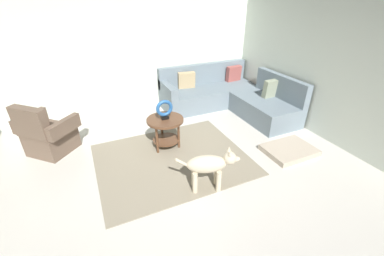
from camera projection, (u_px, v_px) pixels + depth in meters
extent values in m
cube|color=beige|center=(180.00, 193.00, 3.38)|extent=(6.00, 6.00, 0.10)
cube|color=silver|center=(124.00, 48.00, 5.06)|extent=(6.00, 0.12, 2.70)
cube|color=silver|center=(358.00, 66.00, 3.78)|extent=(0.12, 6.00, 2.70)
cube|color=gray|center=(172.00, 159.00, 3.97)|extent=(2.30, 1.90, 0.01)
cube|color=slate|center=(210.00, 96.00, 5.80)|extent=(2.20, 0.85, 0.42)
cube|color=slate|center=(203.00, 74.00, 5.88)|extent=(2.20, 0.14, 0.46)
cube|color=slate|center=(264.00, 109.00, 5.15)|extent=(0.85, 1.40, 0.42)
cube|color=slate|center=(281.00, 87.00, 5.07)|extent=(0.14, 1.40, 0.46)
cube|color=slate|center=(168.00, 89.00, 5.28)|extent=(0.16, 0.85, 0.22)
cube|color=#994C47|center=(234.00, 74.00, 6.06)|extent=(0.39, 0.18, 0.39)
cube|color=tan|center=(186.00, 81.00, 5.60)|extent=(0.40, 0.21, 0.39)
cube|color=gray|center=(272.00, 89.00, 5.12)|extent=(0.39, 0.17, 0.39)
cube|color=brown|center=(52.00, 140.00, 4.10)|extent=(0.85, 0.85, 0.40)
cube|color=brown|center=(30.00, 123.00, 3.68)|extent=(0.53, 0.52, 0.48)
cube|color=brown|center=(30.00, 120.00, 4.05)|extent=(0.49, 0.50, 0.22)
cube|color=brown|center=(64.00, 127.00, 3.85)|extent=(0.49, 0.50, 0.22)
cylinder|color=brown|center=(165.00, 120.00, 4.04)|extent=(0.60, 0.60, 0.04)
cylinder|color=brown|center=(166.00, 139.00, 4.21)|extent=(0.45, 0.45, 0.02)
cylinder|color=brown|center=(162.00, 129.00, 4.34)|extent=(0.04, 0.04, 0.50)
cylinder|color=brown|center=(157.00, 140.00, 4.01)|extent=(0.04, 0.04, 0.50)
cylinder|color=brown|center=(179.00, 135.00, 4.15)|extent=(0.04, 0.04, 0.50)
cube|color=black|center=(165.00, 117.00, 4.01)|extent=(0.12, 0.08, 0.05)
torus|color=#265999|center=(164.00, 108.00, 3.94)|extent=(0.28, 0.06, 0.28)
cube|color=#B2A38E|center=(289.00, 150.00, 4.12)|extent=(0.80, 0.60, 0.09)
cylinder|color=beige|center=(217.00, 175.00, 3.38)|extent=(0.07, 0.07, 0.32)
cylinder|color=beige|center=(219.00, 182.00, 3.26)|extent=(0.07, 0.07, 0.32)
cylinder|color=beige|center=(194.00, 176.00, 3.36)|extent=(0.07, 0.07, 0.32)
cylinder|color=beige|center=(195.00, 183.00, 3.24)|extent=(0.07, 0.07, 0.32)
ellipsoid|color=beige|center=(207.00, 164.00, 3.19)|extent=(0.56, 0.38, 0.24)
sphere|color=beige|center=(230.00, 158.00, 3.18)|extent=(0.17, 0.17, 0.17)
ellipsoid|color=beige|center=(236.00, 159.00, 3.20)|extent=(0.14, 0.11, 0.07)
cone|color=beige|center=(229.00, 149.00, 3.17)|extent=(0.06, 0.06, 0.07)
cone|color=beige|center=(231.00, 153.00, 3.09)|extent=(0.06, 0.06, 0.07)
cylinder|color=beige|center=(182.00, 163.00, 3.15)|extent=(0.20, 0.10, 0.16)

